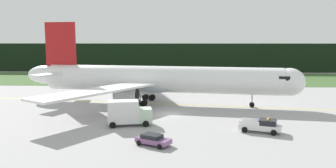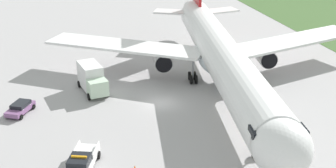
{
  "view_description": "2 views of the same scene",
  "coord_description": "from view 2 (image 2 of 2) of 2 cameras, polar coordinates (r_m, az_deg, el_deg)",
  "views": [
    {
      "loc": [
        1.93,
        -54.77,
        12.29
      ],
      "look_at": [
        -0.66,
        7.56,
        3.98
      ],
      "focal_mm": 36.23,
      "sensor_mm": 36.0,
      "label": 1
    },
    {
      "loc": [
        49.46,
        -11.78,
        23.73
      ],
      "look_at": [
        5.18,
        -0.38,
        4.69
      ],
      "focal_mm": 48.27,
      "sensor_mm": 36.0,
      "label": 2
    }
  ],
  "objects": [
    {
      "name": "ground",
      "position": [
        56.11,
        -0.94,
        -2.42
      ],
      "size": [
        320.0,
        320.0,
        0.0
      ],
      "primitive_type": "plane",
      "color": "#A29FA1"
    },
    {
      "name": "taxiway_centerline_main",
      "position": [
        60.28,
        6.61,
        -0.73
      ],
      "size": [
        70.25,
        10.93,
        0.01
      ],
      "primitive_type": "cube",
      "rotation": [
        0.0,
        0.0,
        -0.15
      ],
      "color": "yellow",
      "rests_on": "ground"
    },
    {
      "name": "airliner",
      "position": [
        59.36,
        6.65,
        3.72
      ],
      "size": [
        53.54,
        47.26,
        15.57
      ],
      "color": "white",
      "rests_on": "ground"
    },
    {
      "name": "ops_pickup_truck",
      "position": [
        43.42,
        -10.8,
        -9.56
      ],
      "size": [
        5.81,
        3.76,
        1.94
      ],
      "color": "white",
      "rests_on": "ground"
    },
    {
      "name": "catering_truck",
      "position": [
        59.49,
        -9.59,
        0.73
      ],
      "size": [
        6.54,
        3.68,
        3.78
      ],
      "color": "silver",
      "rests_on": "ground"
    },
    {
      "name": "staff_car",
      "position": [
        56.05,
        -18.15,
        -2.86
      ],
      "size": [
        4.44,
        3.5,
        1.3
      ],
      "color": "#805284",
      "rests_on": "ground"
    }
  ]
}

